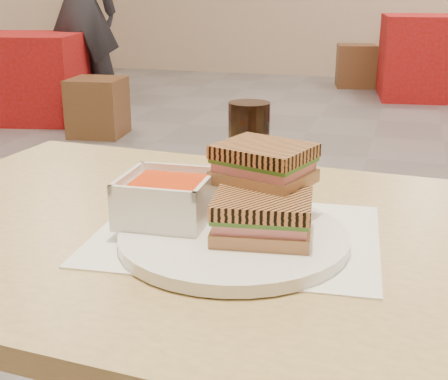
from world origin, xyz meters
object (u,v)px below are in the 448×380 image
(soup_bowl, at_px, (167,200))
(bg_chair_0l, at_px, (39,89))
(plate, at_px, (234,238))
(main_table, at_px, (265,308))
(panini_lower, at_px, (262,217))
(bg_chair_0r, at_px, (98,107))
(bg_chair_2l, at_px, (356,66))
(bg_table_2, at_px, (428,57))
(patron_a, at_px, (80,12))
(cola_glass, at_px, (249,146))
(bg_table_0, at_px, (33,77))

(soup_bowl, relative_size, bg_chair_0l, 0.28)
(plate, height_order, bg_chair_0l, plate)
(main_table, relative_size, bg_chair_0l, 2.74)
(soup_bowl, height_order, panini_lower, soup_bowl)
(bg_chair_0r, height_order, bg_chair_2l, bg_chair_2l)
(main_table, xyz_separation_m, bg_table_2, (0.32, 5.77, -0.23))
(plate, height_order, bg_table_2, bg_table_2)
(bg_table_2, bearing_deg, bg_chair_0l, -150.05)
(bg_chair_0l, height_order, bg_chair_2l, bg_chair_2l)
(bg_chair_0l, bearing_deg, panini_lower, -53.31)
(plate, xyz_separation_m, patron_a, (-2.56, 4.15, 0.10))
(bg_chair_0l, height_order, patron_a, patron_a)
(cola_glass, xyz_separation_m, bg_chair_0r, (-1.97, 3.11, -0.61))
(bg_table_0, bearing_deg, soup_bowl, -53.88)
(cola_glass, relative_size, bg_chair_0r, 0.34)
(soup_bowl, xyz_separation_m, bg_table_0, (-2.71, 3.72, -0.44))
(main_table, distance_m, patron_a, 4.86)
(bg_table_2, xyz_separation_m, patron_a, (-2.91, -1.67, 0.46))
(bg_chair_0l, distance_m, bg_chair_0r, 1.07)
(bg_chair_2l, bearing_deg, bg_table_0, -133.38)
(plate, xyz_separation_m, soup_bowl, (-0.10, 0.02, 0.04))
(soup_bowl, relative_size, patron_a, 0.07)
(main_table, xyz_separation_m, panini_lower, (0.00, -0.05, 0.16))
(plate, distance_m, soup_bowl, 0.11)
(main_table, relative_size, cola_glass, 8.53)
(cola_glass, xyz_separation_m, bg_table_0, (-2.77, 3.50, -0.47))
(cola_glass, bearing_deg, plate, -79.83)
(main_table, height_order, bg_chair_0r, main_table)
(main_table, bearing_deg, patron_a, 122.38)
(bg_table_2, bearing_deg, soup_bowl, -94.44)
(soup_bowl, distance_m, bg_chair_0l, 4.85)
(plate, relative_size, bg_table_0, 0.31)
(soup_bowl, relative_size, bg_table_0, 0.13)
(soup_bowl, height_order, bg_chair_2l, soup_bowl)
(soup_bowl, distance_m, cola_glass, 0.23)
(patron_a, bearing_deg, bg_table_0, -121.64)
(bg_table_0, bearing_deg, bg_chair_0l, 112.93)
(bg_chair_2l, bearing_deg, bg_chair_0l, -136.75)
(main_table, relative_size, bg_chair_0r, 2.89)
(soup_bowl, bearing_deg, bg_chair_2l, 92.72)
(bg_table_2, distance_m, patron_a, 3.39)
(plate, xyz_separation_m, cola_glass, (-0.04, 0.24, 0.06))
(soup_bowl, distance_m, bg_table_0, 4.63)
(plate, distance_m, panini_lower, 0.05)
(plate, bearing_deg, bg_table_0, 126.97)
(main_table, relative_size, plate, 4.12)
(bg_table_0, bearing_deg, plate, -53.03)
(bg_chair_0r, bearing_deg, bg_table_0, 153.84)
(panini_lower, height_order, bg_chair_0r, panini_lower)
(panini_lower, xyz_separation_m, cola_glass, (-0.08, 0.24, 0.03))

